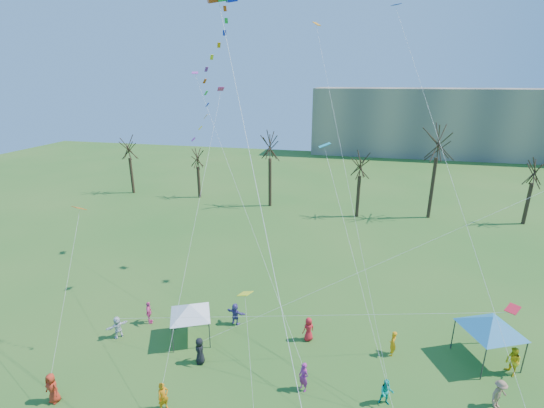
% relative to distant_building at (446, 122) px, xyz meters
% --- Properties ---
extents(distant_building, '(60.00, 14.00, 15.00)m').
position_rel_distant_building_xyz_m(distant_building, '(0.00, 0.00, 0.00)').
color(distant_building, gray).
rests_on(distant_building, ground).
extents(bare_tree_row, '(71.78, 7.87, 12.25)m').
position_rel_distant_building_xyz_m(bare_tree_row, '(-16.91, -45.54, -0.25)').
color(bare_tree_row, black).
rests_on(bare_tree_row, ground).
extents(big_box_kite, '(4.98, 7.37, 24.08)m').
position_rel_distant_building_xyz_m(big_box_kite, '(-27.19, -74.08, 9.60)').
color(big_box_kite, '#C43D0D').
rests_on(big_box_kite, ground).
extents(canopy_tent_white, '(3.33, 3.33, 2.74)m').
position_rel_distant_building_xyz_m(canopy_tent_white, '(-29.44, -74.82, -5.18)').
color(canopy_tent_white, '#3F3F44').
rests_on(canopy_tent_white, ground).
extents(canopy_tent_blue, '(3.94, 3.94, 3.24)m').
position_rel_distant_building_xyz_m(canopy_tent_blue, '(-10.33, -72.57, -4.75)').
color(canopy_tent_blue, '#3F3F44').
rests_on(canopy_tent_blue, ground).
extents(festival_crowd, '(26.47, 10.29, 1.86)m').
position_rel_distant_building_xyz_m(festival_crowd, '(-21.70, -77.03, -6.64)').
color(festival_crowd, red).
rests_on(festival_crowd, ground).
extents(small_kites_aloft, '(28.91, 19.98, 34.08)m').
position_rel_distant_building_xyz_m(small_kites_aloft, '(-22.69, -70.58, 4.80)').
color(small_kites_aloft, '#FF590D').
rests_on(small_kites_aloft, ground).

